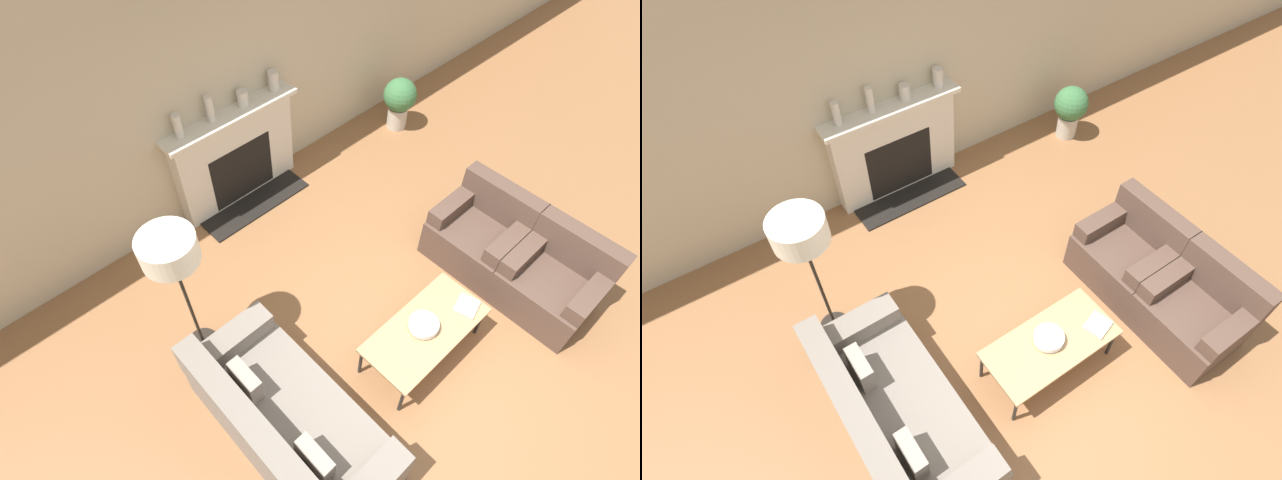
{
  "view_description": "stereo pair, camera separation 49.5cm",
  "coord_description": "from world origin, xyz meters",
  "views": [
    {
      "loc": [
        -2.25,
        -0.82,
        4.39
      ],
      "look_at": [
        -0.04,
        1.55,
        0.45
      ],
      "focal_mm": 28.0,
      "sensor_mm": 36.0,
      "label": 1
    },
    {
      "loc": [
        -1.86,
        -1.13,
        4.39
      ],
      "look_at": [
        -0.04,
        1.55,
        0.45
      ],
      "focal_mm": 28.0,
      "sensor_mm": 36.0,
      "label": 2
    }
  ],
  "objects": [
    {
      "name": "book",
      "position": [
        0.42,
        0.04,
        0.45
      ],
      "size": [
        0.27,
        0.25,
        0.02
      ],
      "rotation": [
        0.0,
        0.0,
        0.28
      ],
      "color": "#B2A893",
      "rests_on": "coffee_table"
    },
    {
      "name": "fireplace",
      "position": [
        0.03,
        3.02,
        0.58
      ],
      "size": [
        1.64,
        0.59,
        1.18
      ],
      "color": "beige",
      "rests_on": "ground_plane"
    },
    {
      "name": "armchair_near",
      "position": [
        1.34,
        -0.34,
        0.33
      ],
      "size": [
        0.77,
        0.87,
        0.87
      ],
      "rotation": [
        0.0,
        0.0,
        -1.57
      ],
      "color": "#4C382D",
      "rests_on": "ground_plane"
    },
    {
      "name": "armchair_far",
      "position": [
        1.34,
        0.53,
        0.33
      ],
      "size": [
        0.77,
        0.87,
        0.87
      ],
      "rotation": [
        0.0,
        0.0,
        -1.57
      ],
      "color": "#4C382D",
      "rests_on": "ground_plane"
    },
    {
      "name": "couch",
      "position": [
        -1.47,
        0.4,
        0.31
      ],
      "size": [
        0.88,
        1.83,
        0.83
      ],
      "rotation": [
        0.0,
        0.0,
        1.57
      ],
      "color": "slate",
      "rests_on": "ground_plane"
    },
    {
      "name": "floor_lamp",
      "position": [
        -1.5,
        1.65,
        1.38
      ],
      "size": [
        0.46,
        0.46,
        1.59
      ],
      "color": "black",
      "rests_on": "ground_plane"
    },
    {
      "name": "mantel_vase_left",
      "position": [
        -0.56,
        3.04,
        1.32
      ],
      "size": [
        0.08,
        0.08,
        0.27
      ],
      "color": "beige",
      "rests_on": "fireplace"
    },
    {
      "name": "ground_plane",
      "position": [
        0.0,
        0.0,
        0.0
      ],
      "size": [
        18.0,
        18.0,
        0.0
      ],
      "primitive_type": "plane",
      "color": "brown"
    },
    {
      "name": "potted_plant",
      "position": [
        2.41,
        2.61,
        0.44
      ],
      "size": [
        0.44,
        0.44,
        0.73
      ],
      "color": "#B2A899",
      "rests_on": "ground_plane"
    },
    {
      "name": "coffee_table",
      "position": [
        -0.04,
        0.15,
        0.4
      ],
      "size": [
        1.21,
        0.57,
        0.44
      ],
      "color": "tan",
      "rests_on": "ground_plane"
    },
    {
      "name": "mantel_vase_center_left",
      "position": [
        -0.18,
        3.04,
        1.33
      ],
      "size": [
        0.08,
        0.08,
        0.29
      ],
      "color": "beige",
      "rests_on": "fireplace"
    },
    {
      "name": "bowl",
      "position": [
        -0.05,
        0.18,
        0.49
      ],
      "size": [
        0.27,
        0.27,
        0.08
      ],
      "color": "silver",
      "rests_on": "coffee_table"
    },
    {
      "name": "mantel_vase_right",
      "position": [
        0.66,
        3.04,
        1.29
      ],
      "size": [
        0.12,
        0.12,
        0.22
      ],
      "color": "beige",
      "rests_on": "fireplace"
    },
    {
      "name": "wall_back",
      "position": [
        0.0,
        3.17,
        1.45
      ],
      "size": [
        18.0,
        0.06,
        2.9
      ],
      "color": "#BCAD8E",
      "rests_on": "ground_plane"
    },
    {
      "name": "mantel_vase_center_right",
      "position": [
        0.23,
        3.04,
        1.27
      ],
      "size": [
        0.12,
        0.12,
        0.17
      ],
      "color": "beige",
      "rests_on": "fireplace"
    }
  ]
}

